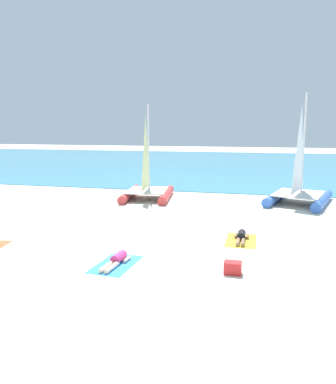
{
  "coord_description": "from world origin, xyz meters",
  "views": [
    {
      "loc": [
        4.13,
        -11.12,
        4.19
      ],
      "look_at": [
        0.0,
        5.73,
        1.2
      ],
      "focal_mm": 35.44,
      "sensor_mm": 36.0,
      "label": 1
    }
  ],
  "objects_px": {
    "sailboat_blue": "(299,187)",
    "sunbather_middle": "(117,260)",
    "towel_right": "(241,240)",
    "cooler_box": "(233,268)",
    "towel_middle": "(116,264)",
    "sailboat_red": "(147,185)",
    "sunbather_right": "(241,237)"
  },
  "relations": [
    {
      "from": "sailboat_blue",
      "to": "sunbather_middle",
      "type": "bearing_deg",
      "value": -103.85
    },
    {
      "from": "towel_right",
      "to": "cooler_box",
      "type": "distance_m",
      "value": 3.36
    },
    {
      "from": "towel_middle",
      "to": "towel_right",
      "type": "bearing_deg",
      "value": 43.58
    },
    {
      "from": "sailboat_blue",
      "to": "towel_middle",
      "type": "distance_m",
      "value": 12.95
    },
    {
      "from": "towel_middle",
      "to": "cooler_box",
      "type": "distance_m",
      "value": 3.56
    },
    {
      "from": "sailboat_red",
      "to": "sailboat_blue",
      "type": "distance_m",
      "value": 8.55
    },
    {
      "from": "sunbather_middle",
      "to": "cooler_box",
      "type": "relative_size",
      "value": 3.13
    },
    {
      "from": "towel_right",
      "to": "sunbather_right",
      "type": "relative_size",
      "value": 1.22
    },
    {
      "from": "sunbather_right",
      "to": "cooler_box",
      "type": "relative_size",
      "value": 3.12
    },
    {
      "from": "towel_middle",
      "to": "sailboat_blue",
      "type": "bearing_deg",
      "value": 60.64
    },
    {
      "from": "sailboat_red",
      "to": "cooler_box",
      "type": "relative_size",
      "value": 11.04
    },
    {
      "from": "towel_right",
      "to": "sailboat_blue",
      "type": "bearing_deg",
      "value": 70.86
    },
    {
      "from": "sailboat_blue",
      "to": "sailboat_red",
      "type": "bearing_deg",
      "value": -160.04
    },
    {
      "from": "cooler_box",
      "to": "sunbather_right",
      "type": "bearing_deg",
      "value": 88.85
    },
    {
      "from": "sailboat_blue",
      "to": "sunbather_middle",
      "type": "distance_m",
      "value": 12.88
    },
    {
      "from": "sunbather_middle",
      "to": "cooler_box",
      "type": "height_order",
      "value": "cooler_box"
    },
    {
      "from": "sailboat_red",
      "to": "sunbather_right",
      "type": "relative_size",
      "value": 3.54
    },
    {
      "from": "sunbather_middle",
      "to": "cooler_box",
      "type": "xyz_separation_m",
      "value": [
        3.55,
        0.03,
        0.05
      ]
    },
    {
      "from": "towel_middle",
      "to": "sunbather_middle",
      "type": "relative_size",
      "value": 1.21
    },
    {
      "from": "towel_middle",
      "to": "sunbather_right",
      "type": "xyz_separation_m",
      "value": [
        3.63,
        3.52,
        0.13
      ]
    },
    {
      "from": "sunbather_middle",
      "to": "sailboat_blue",
      "type": "bearing_deg",
      "value": 64.83
    },
    {
      "from": "sailboat_blue",
      "to": "cooler_box",
      "type": "relative_size",
      "value": 12.07
    },
    {
      "from": "cooler_box",
      "to": "towel_middle",
      "type": "bearing_deg",
      "value": -178.46
    },
    {
      "from": "towel_middle",
      "to": "cooler_box",
      "type": "xyz_separation_m",
      "value": [
        3.56,
        0.1,
        0.17
      ]
    },
    {
      "from": "sunbather_right",
      "to": "cooler_box",
      "type": "bearing_deg",
      "value": -91.08
    },
    {
      "from": "sailboat_red",
      "to": "towel_right",
      "type": "height_order",
      "value": "sailboat_red"
    },
    {
      "from": "sailboat_blue",
      "to": "sunbather_right",
      "type": "distance_m",
      "value": 8.24
    },
    {
      "from": "sailboat_red",
      "to": "towel_middle",
      "type": "distance_m",
      "value": 10.87
    },
    {
      "from": "sailboat_red",
      "to": "cooler_box",
      "type": "bearing_deg",
      "value": -68.83
    },
    {
      "from": "sailboat_red",
      "to": "towel_right",
      "type": "xyz_separation_m",
      "value": [
        5.82,
        -7.17,
        -0.82
      ]
    },
    {
      "from": "sailboat_red",
      "to": "sunbather_right",
      "type": "xyz_separation_m",
      "value": [
        5.82,
        -7.1,
        -0.69
      ]
    },
    {
      "from": "cooler_box",
      "to": "sailboat_blue",
      "type": "bearing_deg",
      "value": 76.02
    }
  ]
}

